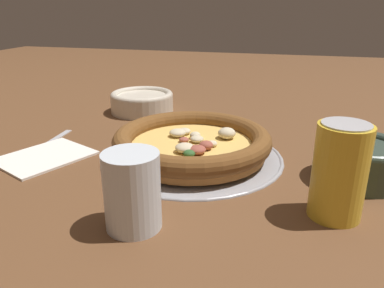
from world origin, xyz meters
name	(u,v)px	position (x,y,z in m)	size (l,w,h in m)	color
ground_plane	(192,157)	(0.00, 0.00, 0.00)	(3.00, 3.00, 0.00)	brown
pizza_tray	(192,156)	(0.00, 0.00, 0.00)	(0.32, 0.32, 0.01)	#9E9EA3
pizza	(192,142)	(0.00, 0.00, 0.03)	(0.28, 0.28, 0.04)	#A86B33
bowl_near	(362,159)	(-0.02, -0.27, 0.03)	(0.13, 0.13, 0.06)	#334238
bowl_far	(142,101)	(0.26, 0.20, 0.03)	(0.15, 0.15, 0.05)	beige
drinking_cup	(132,191)	(-0.23, 0.01, 0.05)	(0.07, 0.07, 0.10)	silver
napkin	(45,156)	(-0.07, 0.25, 0.00)	(0.18, 0.17, 0.01)	white
fork	(45,145)	(-0.02, 0.29, 0.00)	(0.16, 0.03, 0.00)	#B7B7BC
beverage_can	(339,172)	(-0.14, -0.23, 0.06)	(0.07, 0.07, 0.12)	gold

